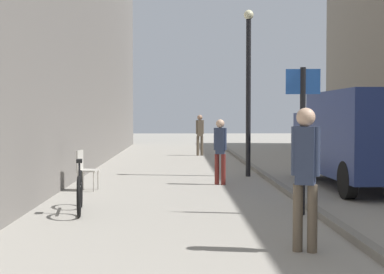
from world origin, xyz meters
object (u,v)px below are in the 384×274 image
at_px(pedestrian_mid_block, 220,147).
at_px(street_sign_post, 303,127).
at_px(lamp_post, 248,82).
at_px(cafe_chair_near_window, 84,167).
at_px(pedestrian_main_foreground, 305,169).
at_px(pedestrian_far_crossing, 200,132).
at_px(delivery_van, 360,136).
at_px(bicycle_leaning, 80,191).

xyz_separation_m(pedestrian_mid_block, street_sign_post, (1.12, -4.34, 0.59)).
height_order(lamp_post, cafe_chair_near_window, lamp_post).
bearing_deg(pedestrian_main_foreground, pedestrian_far_crossing, 114.05).
xyz_separation_m(pedestrian_mid_block, pedestrian_far_crossing, (-0.11, 10.30, 0.07)).
xyz_separation_m(lamp_post, cafe_chair_near_window, (-4.21, -2.93, -2.18)).
bearing_deg(pedestrian_far_crossing, delivery_van, -84.91).
relative_size(delivery_van, street_sign_post, 2.07).
bearing_deg(pedestrian_mid_block, street_sign_post, -60.40).
bearing_deg(pedestrian_mid_block, lamp_post, 78.58).
bearing_deg(delivery_van, pedestrian_main_foreground, -114.79).
height_order(pedestrian_main_foreground, delivery_van, delivery_van).
height_order(street_sign_post, bicycle_leaning, street_sign_post).
bearing_deg(pedestrian_far_crossing, cafe_chair_near_window, -117.92).
relative_size(pedestrian_mid_block, street_sign_post, 0.64).
bearing_deg(cafe_chair_near_window, delivery_van, 100.45).
distance_m(pedestrian_far_crossing, delivery_van, 11.50).
distance_m(pedestrian_main_foreground, pedestrian_mid_block, 7.05).
xyz_separation_m(lamp_post, bicycle_leaning, (-3.80, -5.91, -2.34)).
xyz_separation_m(pedestrian_far_crossing, street_sign_post, (1.23, -14.64, 0.52)).
height_order(pedestrian_main_foreground, pedestrian_far_crossing, pedestrian_main_foreground).
distance_m(delivery_van, street_sign_post, 4.30).
distance_m(pedestrian_far_crossing, cafe_chair_near_window, 11.76).
xyz_separation_m(street_sign_post, lamp_post, (-0.17, 6.25, 1.18)).
distance_m(pedestrian_far_crossing, lamp_post, 8.62).
bearing_deg(street_sign_post, delivery_van, -115.58).
height_order(pedestrian_mid_block, cafe_chair_near_window, pedestrian_mid_block).
distance_m(pedestrian_main_foreground, lamp_post, 9.09).
xyz_separation_m(delivery_van, bicycle_leaning, (-6.19, -3.33, -0.87)).
height_order(pedestrian_mid_block, lamp_post, lamp_post).
bearing_deg(pedestrian_mid_block, pedestrian_main_foreground, -70.35).
distance_m(lamp_post, cafe_chair_near_window, 5.57).
height_order(delivery_van, street_sign_post, street_sign_post).
height_order(pedestrian_far_crossing, bicycle_leaning, pedestrian_far_crossing).
xyz_separation_m(delivery_van, street_sign_post, (-2.22, -3.67, 0.30)).
bearing_deg(street_sign_post, pedestrian_mid_block, -69.85).
height_order(pedestrian_main_foreground, pedestrian_mid_block, pedestrian_main_foreground).
relative_size(delivery_van, lamp_post, 1.13).
bearing_deg(lamp_post, pedestrian_mid_block, -116.49).
height_order(pedestrian_mid_block, street_sign_post, street_sign_post).
bearing_deg(delivery_van, bicycle_leaning, -152.89).
bearing_deg(delivery_van, street_sign_post, -122.34).
distance_m(pedestrian_main_foreground, cafe_chair_near_window, 7.14).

